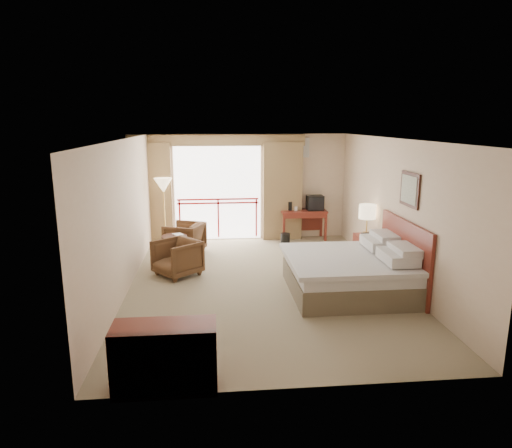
{
  "coord_description": "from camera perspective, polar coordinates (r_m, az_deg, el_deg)",
  "views": [
    {
      "loc": [
        -0.93,
        -8.15,
        3.0
      ],
      "look_at": [
        -0.11,
        0.4,
        1.07
      ],
      "focal_mm": 32.0,
      "sensor_mm": 36.0,
      "label": 1
    }
  ],
  "objects": [
    {
      "name": "curtain_left",
      "position": [
        11.73,
        -12.89,
        3.78
      ],
      "size": [
        1.0,
        0.26,
        2.5
      ],
      "primitive_type": "cube",
      "color": "olive",
      "rests_on": "wall_back"
    },
    {
      "name": "bed",
      "position": [
        8.35,
        11.78,
        -5.91
      ],
      "size": [
        2.13,
        2.06,
        0.97
      ],
      "color": "brown",
      "rests_on": "floor"
    },
    {
      "name": "floor_lamp",
      "position": [
        11.12,
        -11.51,
        4.44
      ],
      "size": [
        0.43,
        0.43,
        1.69
      ],
      "rotation": [
        0.0,
        0.0,
        0.32
      ],
      "color": "tan",
      "rests_on": "floor"
    },
    {
      "name": "tv",
      "position": [
        11.86,
        7.39,
        2.64
      ],
      "size": [
        0.42,
        0.33,
        0.38
      ],
      "rotation": [
        0.0,
        0.0,
        -0.09
      ],
      "color": "black",
      "rests_on": "desk"
    },
    {
      "name": "desk",
      "position": [
        11.92,
        5.87,
        0.99
      ],
      "size": [
        1.18,
        0.57,
        0.77
      ],
      "rotation": [
        0.0,
        0.0,
        -0.05
      ],
      "color": "maroon",
      "rests_on": "floor"
    },
    {
      "name": "book",
      "position": [
        9.99,
        -10.19,
        -1.44
      ],
      "size": [
        0.28,
        0.31,
        0.02
      ],
      "primitive_type": "imported",
      "rotation": [
        0.0,
        0.0,
        0.46
      ],
      "color": "white",
      "rests_on": "side_table"
    },
    {
      "name": "phone",
      "position": [
        9.75,
        13.72,
        -1.37
      ],
      "size": [
        0.24,
        0.21,
        0.09
      ],
      "primitive_type": "cube",
      "rotation": [
        0.0,
        0.0,
        0.3
      ],
      "color": "black",
      "rests_on": "nightstand"
    },
    {
      "name": "armchair_far",
      "position": [
        10.78,
        -8.86,
        -3.64
      ],
      "size": [
        1.03,
        1.02,
        0.73
      ],
      "primitive_type": "imported",
      "rotation": [
        0.0,
        0.0,
        -1.96
      ],
      "color": "#482D1B",
      "rests_on": "floor"
    },
    {
      "name": "dresser",
      "position": [
        5.49,
        -11.3,
        -16.01
      ],
      "size": [
        1.17,
        0.5,
        0.78
      ],
      "rotation": [
        0.0,
        0.0,
        -0.05
      ],
      "color": "maroon",
      "rests_on": "floor"
    },
    {
      "name": "curtain_right",
      "position": [
        11.77,
        3.3,
        4.11
      ],
      "size": [
        1.0,
        0.26,
        2.5
      ],
      "primitive_type": "cube",
      "color": "olive",
      "rests_on": "wall_back"
    },
    {
      "name": "framed_art",
      "position": [
        8.36,
        18.65,
        4.1
      ],
      "size": [
        0.04,
        0.72,
        0.6
      ],
      "color": "black",
      "rests_on": "wall_right"
    },
    {
      "name": "balcony_door",
      "position": [
        11.77,
        -4.79,
        3.84
      ],
      "size": [
        2.4,
        0.0,
        2.4
      ],
      "primitive_type": "plane",
      "rotation": [
        1.57,
        0.0,
        0.0
      ],
      "color": "white",
      "rests_on": "wall_back"
    },
    {
      "name": "table_lamp",
      "position": [
        9.85,
        13.75,
        1.44
      ],
      "size": [
        0.36,
        0.36,
        0.63
      ],
      "rotation": [
        0.0,
        0.0,
        -0.01
      ],
      "color": "tan",
      "rests_on": "nightstand"
    },
    {
      "name": "wall_front",
      "position": [
        5.02,
        5.57,
        -6.6
      ],
      "size": [
        5.0,
        0.0,
        5.0
      ],
      "primitive_type": "plane",
      "rotation": [
        -1.57,
        0.0,
        0.0
      ],
      "color": "beige",
      "rests_on": "ground"
    },
    {
      "name": "floor",
      "position": [
        8.73,
        0.99,
        -7.42
      ],
      "size": [
        7.0,
        7.0,
        0.0
      ],
      "primitive_type": "plane",
      "color": "gray",
      "rests_on": "ground"
    },
    {
      "name": "cup",
      "position": [
        11.74,
        5.03,
        1.92
      ],
      "size": [
        0.1,
        0.1,
        0.11
      ],
      "primitive_type": "cylinder",
      "rotation": [
        0.0,
        0.0,
        0.27
      ],
      "color": "white",
      "rests_on": "desk"
    },
    {
      "name": "nightstand",
      "position": [
        10.0,
        13.6,
        -3.21
      ],
      "size": [
        0.48,
        0.56,
        0.65
      ],
      "primitive_type": "cube",
      "rotation": [
        0.0,
        0.0,
        -0.04
      ],
      "color": "maroon",
      "rests_on": "floor"
    },
    {
      "name": "valance",
      "position": [
        11.54,
        -4.91,
        10.4
      ],
      "size": [
        4.4,
        0.22,
        0.28
      ],
      "primitive_type": "cube",
      "color": "olive",
      "rests_on": "wall_back"
    },
    {
      "name": "balcony_railing",
      "position": [
        11.81,
        -4.75,
        1.96
      ],
      "size": [
        2.09,
        0.03,
        1.02
      ],
      "color": "#A30E0D",
      "rests_on": "wall_back"
    },
    {
      "name": "ceiling",
      "position": [
        8.21,
        1.06,
        10.57
      ],
      "size": [
        7.0,
        7.0,
        0.0
      ],
      "primitive_type": "plane",
      "rotation": [
        3.14,
        0.0,
        0.0
      ],
      "color": "white",
      "rests_on": "wall_back"
    },
    {
      "name": "wall_right",
      "position": [
        8.99,
        17.06,
        1.54
      ],
      "size": [
        0.0,
        7.0,
        7.0
      ],
      "primitive_type": "plane",
      "rotation": [
        1.57,
        0.0,
        -1.57
      ],
      "color": "beige",
      "rests_on": "ground"
    },
    {
      "name": "headboard",
      "position": [
        8.6,
        18.02,
        -3.82
      ],
      "size": [
        0.06,
        2.1,
        1.3
      ],
      "primitive_type": "cube",
      "color": "maroon",
      "rests_on": "wall_right"
    },
    {
      "name": "wall_left",
      "position": [
        8.46,
        -16.05,
        0.92
      ],
      "size": [
        0.0,
        7.0,
        7.0
      ],
      "primitive_type": "plane",
      "rotation": [
        1.57,
        0.0,
        1.57
      ],
      "color": "beige",
      "rests_on": "ground"
    },
    {
      "name": "armchair_near",
      "position": [
        9.31,
        -9.75,
        -6.31
      ],
      "size": [
        1.1,
        1.1,
        0.72
      ],
      "primitive_type": "imported",
      "rotation": [
        0.0,
        0.0,
        -0.88
      ],
      "color": "#482D1B",
      "rests_on": "floor"
    },
    {
      "name": "hvac_vent",
      "position": [
        11.85,
        5.46,
        9.48
      ],
      "size": [
        0.5,
        0.04,
        0.5
      ],
      "primitive_type": "cube",
      "color": "silver",
      "rests_on": "wall_back"
    },
    {
      "name": "wall_back",
      "position": [
        11.8,
        -0.9,
        4.64
      ],
      "size": [
        5.0,
        0.0,
        5.0
      ],
      "primitive_type": "plane",
      "rotation": [
        1.57,
        0.0,
        0.0
      ],
      "color": "beige",
      "rests_on": "ground"
    },
    {
      "name": "wastebasket",
      "position": [
        11.38,
        3.68,
        -1.88
      ],
      "size": [
        0.26,
        0.26,
        0.29
      ],
      "primitive_type": "cylinder",
      "rotation": [
        0.0,
        0.0,
        0.11
      ],
      "color": "black",
      "rests_on": "floor"
    },
    {
      "name": "side_table",
      "position": [
        10.03,
        -10.15,
        -2.5
      ],
      "size": [
        0.54,
        0.54,
        0.59
      ],
      "rotation": [
        0.0,
        0.0,
        0.22
      ],
      "color": "black",
      "rests_on": "floor"
    },
    {
      "name": "coffee_maker",
      "position": [
        11.75,
        4.27,
        2.25
      ],
      "size": [
        0.12,
        0.12,
        0.23
      ],
      "primitive_type": "cylinder",
      "rotation": [
        0.0,
        0.0,
        0.09
      ],
      "color": "black",
      "rests_on": "desk"
    }
  ]
}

